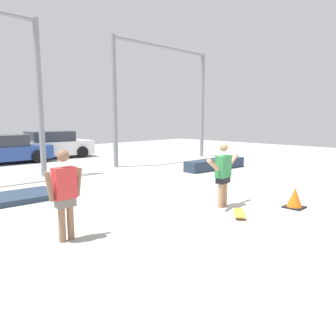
# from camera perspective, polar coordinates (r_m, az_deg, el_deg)

# --- Properties ---
(ground_plane) EXTENTS (36.00, 36.00, 0.00)m
(ground_plane) POSITION_cam_1_polar(r_m,az_deg,el_deg) (8.53, 8.60, -5.65)
(ground_plane) COLOR #B2ADA3
(skateboarder) EXTENTS (1.40, 0.28, 1.52)m
(skateboarder) POSITION_cam_1_polar(r_m,az_deg,el_deg) (7.82, 9.58, -0.77)
(skateboarder) COLOR tan
(skateboarder) RESTS_ON ground_plane
(skateboard) EXTENTS (0.72, 0.62, 0.08)m
(skateboard) POSITION_cam_1_polar(r_m,az_deg,el_deg) (7.32, 12.33, -7.67)
(skateboard) COLOR gold
(skateboard) RESTS_ON ground_plane
(grind_box) EXTENTS (2.99, 0.92, 0.42)m
(grind_box) POSITION_cam_1_polar(r_m,az_deg,el_deg) (13.63, 8.21, 0.64)
(grind_box) COLOR #28384C
(grind_box) RESTS_ON ground_plane
(manual_pad) EXTENTS (2.55, 1.42, 0.14)m
(manual_pad) POSITION_cam_1_polar(r_m,az_deg,el_deg) (9.29, -26.49, -4.85)
(manual_pad) COLOR #28384C
(manual_pad) RESTS_ON ground_plane
(canopy_support_right) EXTENTS (5.98, 0.20, 5.47)m
(canopy_support_right) POSITION_cam_1_polar(r_m,az_deg,el_deg) (16.08, -0.71, 13.37)
(canopy_support_right) COLOR gray
(canopy_support_right) RESTS_ON ground_plane
(parked_car_blue) EXTENTS (4.15, 2.15, 1.33)m
(parked_car_blue) POSITION_cam_1_polar(r_m,az_deg,el_deg) (17.01, -26.92, 2.84)
(parked_car_blue) COLOR #284793
(parked_car_blue) RESTS_ON ground_plane
(parked_car_white) EXTENTS (4.05, 2.23, 1.42)m
(parked_car_white) POSITION_cam_1_polar(r_m,az_deg,el_deg) (18.36, -19.48, 3.77)
(parked_car_white) COLOR white
(parked_car_white) RESTS_ON ground_plane
(bystander) EXTENTS (0.70, 0.21, 1.58)m
(bystander) POSITION_cam_1_polar(r_m,az_deg,el_deg) (5.83, -17.54, -3.90)
(bystander) COLOR #8C664C
(bystander) RESTS_ON ground_plane
(traffic_cone) EXTENTS (0.44, 0.44, 0.48)m
(traffic_cone) POSITION_cam_1_polar(r_m,az_deg,el_deg) (8.30, 21.20, -4.90)
(traffic_cone) COLOR black
(traffic_cone) RESTS_ON ground_plane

